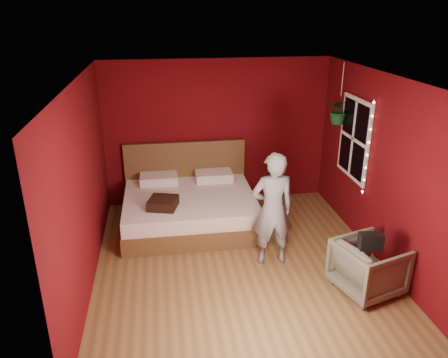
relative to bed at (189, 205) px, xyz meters
The scene contains 10 objects.
floor 1.54m from the bed, 66.73° to the right, with size 4.50×4.50×0.00m, color olive.
room_walls 2.04m from the bed, 66.73° to the right, with size 4.04×4.54×2.62m.
window 2.87m from the bed, 10.77° to the right, with size 0.05×0.97×1.27m.
fairy_lights 2.98m from the bed, 21.75° to the right, with size 0.04×0.04×1.45m.
bed is the anchor object (origin of this frame).
person 1.82m from the bed, 53.15° to the right, with size 0.60×0.39×1.64m, color gray.
armchair 3.08m from the bed, 47.00° to the right, with size 0.74×0.76×0.69m, color #686852.
handbag 3.14m from the bed, 49.56° to the right, with size 0.28×0.14×0.20m, color black.
throw_pillow 0.73m from the bed, 130.78° to the right, with size 0.42×0.42×0.15m, color black.
hanging_plant 2.92m from the bed, ahead, with size 0.50×0.47×0.98m.
Camera 1 is at (-1.02, -5.24, 3.44)m, focal length 35.00 mm.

